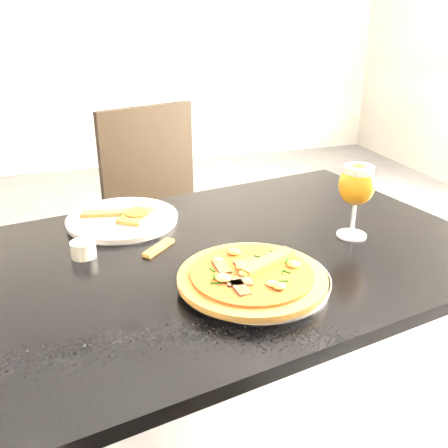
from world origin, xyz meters
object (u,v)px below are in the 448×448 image
object	(u,v)px
pizza	(252,276)
beer_glass	(357,185)
dining_table	(229,283)
chair_far	(166,216)

from	to	relation	value
pizza	beer_glass	world-z (taller)	beer_glass
pizza	dining_table	bearing A→B (deg)	86.78
pizza	beer_glass	size ratio (longest dim) A/B	1.63
chair_far	beer_glass	size ratio (longest dim) A/B	4.99
dining_table	chair_far	xyz separation A→B (m)	(0.01, 0.82, -0.15)
dining_table	pizza	world-z (taller)	pizza
chair_far	pizza	world-z (taller)	chair_far
pizza	chair_far	bearing A→B (deg)	88.61
dining_table	beer_glass	world-z (taller)	beer_glass
chair_far	pizza	bearing A→B (deg)	-109.97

